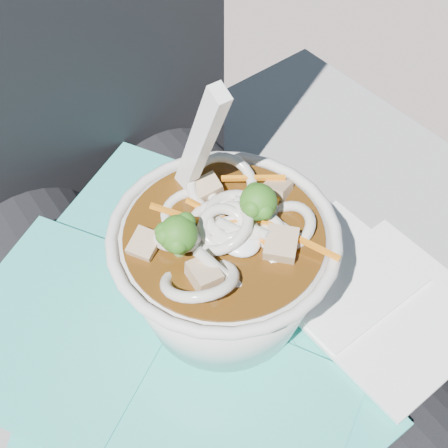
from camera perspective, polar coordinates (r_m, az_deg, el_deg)
stone_ledge at (r=0.92m, az=-6.14°, el=-14.71°), size 1.04×0.58×0.43m
lap at (r=0.59m, az=-1.12°, el=-13.39°), size 0.33×0.48×0.16m
person_body at (r=0.61m, az=-5.94°, el=-5.76°), size 0.34×0.94×0.99m
plastic_bag at (r=0.51m, az=-4.97°, el=-10.22°), size 0.35×0.42×0.02m
napkins at (r=0.53m, az=13.33°, el=-6.48°), size 0.15×0.18×0.01m
udon_bowl at (r=0.47m, az=-0.01°, el=-3.50°), size 0.19×0.19×0.21m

